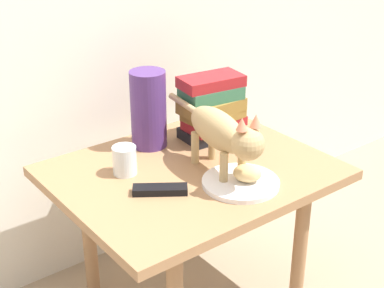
# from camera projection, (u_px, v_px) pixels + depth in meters

# --- Properties ---
(side_table) EXTENTS (0.79, 0.63, 0.50)m
(side_table) POSITION_uv_depth(u_px,v_px,m) (192.00, 187.00, 1.73)
(side_table) COLOR #9E724C
(side_table) RESTS_ON ground
(plate) EXTENTS (0.22, 0.22, 0.01)m
(plate) POSITION_uv_depth(u_px,v_px,m) (241.00, 183.00, 1.61)
(plate) COLOR white
(plate) RESTS_ON side_table
(bread_roll) EXTENTS (0.10, 0.10, 0.05)m
(bread_roll) POSITION_uv_depth(u_px,v_px,m) (247.00, 173.00, 1.59)
(bread_roll) COLOR #E0BC7A
(bread_roll) RESTS_ON plate
(cat) EXTENTS (0.13, 0.48, 0.23)m
(cat) POSITION_uv_depth(u_px,v_px,m) (223.00, 133.00, 1.61)
(cat) COLOR tan
(cat) RESTS_ON side_table
(book_stack) EXTENTS (0.21, 0.15, 0.21)m
(book_stack) POSITION_uv_depth(u_px,v_px,m) (212.00, 107.00, 1.86)
(book_stack) COLOR black
(book_stack) RESTS_ON side_table
(green_vase) EXTENTS (0.11, 0.11, 0.25)m
(green_vase) POSITION_uv_depth(u_px,v_px,m) (148.00, 109.00, 1.80)
(green_vase) COLOR #4C2D72
(green_vase) RESTS_ON side_table
(candle_jar) EXTENTS (0.07, 0.07, 0.08)m
(candle_jar) POSITION_uv_depth(u_px,v_px,m) (125.00, 162.00, 1.66)
(candle_jar) COLOR silver
(candle_jar) RESTS_ON side_table
(tv_remote) EXTENTS (0.15, 0.12, 0.02)m
(tv_remote) POSITION_uv_depth(u_px,v_px,m) (160.00, 190.00, 1.57)
(tv_remote) COLOR black
(tv_remote) RESTS_ON side_table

